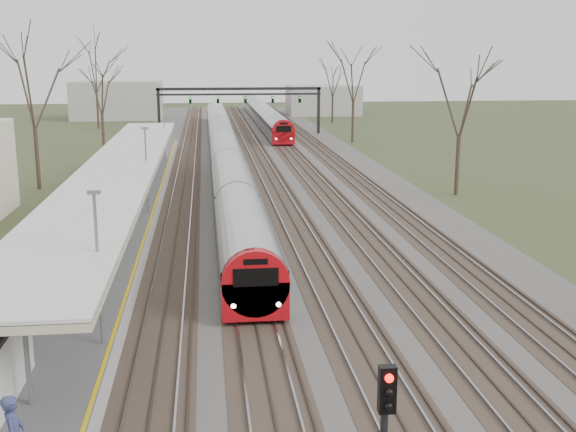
% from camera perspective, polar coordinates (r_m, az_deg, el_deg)
% --- Properties ---
extents(track_bed, '(24.00, 160.00, 0.22)m').
position_cam_1_polar(track_bed, '(64.31, -2.47, 3.60)').
color(track_bed, '#474442').
rests_on(track_bed, ground).
extents(platform, '(3.50, 69.00, 1.00)m').
position_cam_1_polar(platform, '(47.11, -12.28, 0.53)').
color(platform, '#9E9B93').
rests_on(platform, ground).
extents(canopy, '(4.10, 50.00, 3.11)m').
position_cam_1_polar(canopy, '(42.08, -13.08, 3.81)').
color(canopy, slate).
rests_on(canopy, platform).
extents(signal_gantry, '(21.00, 0.59, 6.08)m').
position_cam_1_polar(signal_gantry, '(93.60, -3.83, 9.40)').
color(signal_gantry, black).
rests_on(signal_gantry, ground).
extents(tree_west_far, '(5.50, 5.50, 11.33)m').
position_cam_1_polar(tree_west_far, '(57.82, -19.60, 9.81)').
color(tree_west_far, '#2D231C').
rests_on(tree_west_far, ground).
extents(tree_east_far, '(5.00, 5.00, 10.30)m').
position_cam_1_polar(tree_east_far, '(53.64, 13.51, 9.24)').
color(tree_east_far, '#2D231C').
rests_on(tree_east_far, ground).
extents(train_near, '(2.62, 90.21, 3.05)m').
position_cam_1_polar(train_near, '(71.10, -5.14, 5.58)').
color(train_near, '#A4A7AE').
rests_on(train_near, ground).
extents(train_far, '(2.62, 60.21, 3.05)m').
position_cam_1_polar(train_far, '(110.74, -2.04, 8.13)').
color(train_far, '#A4A7AE').
rests_on(train_far, ground).
extents(signal_post, '(0.35, 0.45, 4.10)m').
position_cam_1_polar(signal_post, '(15.43, 7.67, -16.21)').
color(signal_post, black).
rests_on(signal_post, ground).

